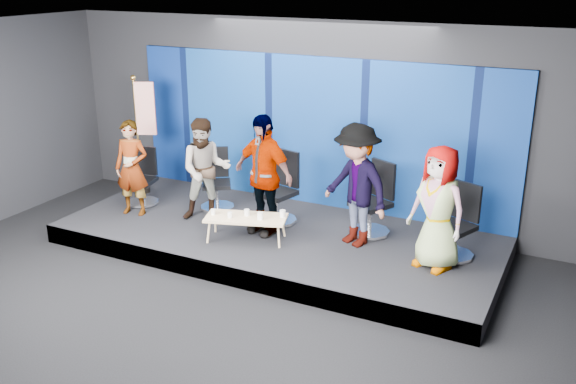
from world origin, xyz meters
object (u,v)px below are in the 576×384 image
at_px(chair_d, 373,211).
at_px(chair_e, 456,233).
at_px(chair_c, 279,199).
at_px(panelist_e, 438,208).
at_px(panelist_a, 132,168).
at_px(mug_b, 230,215).
at_px(chair_a, 143,186).
at_px(mug_c, 247,212).
at_px(mug_d, 260,216).
at_px(panelist_c, 263,175).
at_px(mug_a, 213,212).
at_px(panelist_d, 356,185).
at_px(coffee_table, 246,219).
at_px(panelist_b, 206,170).
at_px(flag_stand, 143,132).
at_px(chair_b, 217,189).
at_px(mug_e, 283,214).

distance_m(chair_d, chair_e, 1.40).
height_order(chair_c, panelist_e, panelist_e).
relative_size(panelist_a, mug_b, 18.75).
bearing_deg(chair_a, mug_c, -24.46).
distance_m(mug_b, mug_d, 0.47).
height_order(panelist_a, panelist_c, panelist_c).
bearing_deg(mug_a, mug_c, 21.66).
bearing_deg(mug_d, panelist_d, 25.35).
height_order(panelist_d, mug_c, panelist_d).
distance_m(coffee_table, mug_d, 0.26).
bearing_deg(mug_d, panelist_b, 159.29).
height_order(chair_e, flag_stand, flag_stand).
relative_size(chair_d, flag_stand, 0.53).
height_order(chair_a, chair_c, chair_c).
bearing_deg(chair_d, mug_d, -116.72).
height_order(chair_a, chair_d, chair_d).
xyz_separation_m(mug_a, flag_stand, (-2.27, 1.24, 0.74)).
relative_size(panelist_b, chair_c, 1.45).
xyz_separation_m(chair_e, mug_a, (-3.54, -0.98, 0.07)).
xyz_separation_m(chair_a, coffee_table, (2.46, -0.61, 0.02)).
bearing_deg(chair_c, chair_a, -159.30).
height_order(panelist_a, coffee_table, panelist_a).
relative_size(chair_d, coffee_table, 0.86).
distance_m(chair_d, mug_d, 1.80).
bearing_deg(chair_d, chair_c, -147.14).
xyz_separation_m(chair_d, mug_c, (-1.67, -1.07, 0.05)).
height_order(chair_b, chair_c, chair_c).
xyz_separation_m(mug_b, flag_stand, (-2.57, 1.23, 0.74)).
distance_m(chair_b, mug_e, 1.82).
bearing_deg(coffee_table, chair_d, 34.16).
distance_m(chair_d, flag_stand, 4.49).
relative_size(chair_e, mug_d, 10.18).
bearing_deg(mug_b, chair_b, 130.27).
relative_size(chair_d, mug_b, 13.40).
relative_size(coffee_table, mug_e, 12.43).
relative_size(panelist_c, coffee_table, 1.43).
xyz_separation_m(chair_a, flag_stand, (-0.31, 0.49, 0.84)).
height_order(mug_c, mug_d, mug_d).
relative_size(panelist_a, mug_d, 15.16).
bearing_deg(coffee_table, panelist_e, 7.50).
relative_size(mug_a, mug_d, 0.78).
distance_m(chair_e, mug_e, 2.60).
relative_size(chair_d, mug_e, 10.73).
bearing_deg(chair_e, panelist_c, -149.30).
xyz_separation_m(chair_a, chair_e, (5.49, 0.24, 0.03)).
bearing_deg(mug_e, chair_a, 173.07).
distance_m(panelist_a, panelist_d, 3.86).
relative_size(panelist_e, mug_a, 21.02).
distance_m(panelist_c, mug_c, 0.64).
relative_size(chair_c, panelist_c, 0.62).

